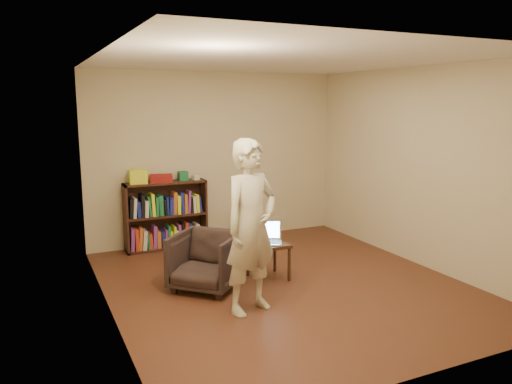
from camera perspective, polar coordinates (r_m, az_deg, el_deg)
name	(u,v)px	position (r m, az deg, el deg)	size (l,w,h in m)	color
floor	(284,284)	(6.06, 3.23, -10.49)	(4.50, 4.50, 0.00)	#4F2C19
ceiling	(286,60)	(5.68, 3.50, 14.85)	(4.50, 4.50, 0.00)	white
wall_back	(216,157)	(7.76, -4.56, 3.97)	(4.00, 4.00, 0.00)	beige
wall_left	(105,189)	(5.10, -16.83, 0.31)	(4.50, 4.50, 0.00)	beige
wall_right	(419,167)	(6.90, 18.16, 2.71)	(4.50, 4.50, 0.00)	beige
bookshelf	(166,219)	(7.50, -10.26, -3.05)	(1.20, 0.30, 1.00)	black
box_yellow	(138,177)	(7.27, -13.32, 1.72)	(0.25, 0.18, 0.20)	#E2F12A
red_cloth	(161,178)	(7.35, -10.80, 1.53)	(0.32, 0.24, 0.11)	maroon
box_green	(183,176)	(7.47, -8.36, 1.84)	(0.13, 0.13, 0.13)	#1D6C3E
box_white	(196,177)	(7.49, -6.91, 1.66)	(0.09, 0.09, 0.07)	beige
stool	(247,214)	(7.87, -1.05, -2.58)	(0.34, 0.34, 0.49)	tan
armchair	(206,261)	(5.84, -5.74, -7.84)	(0.71, 0.73, 0.67)	black
side_table	(268,249)	(6.14, 1.40, -6.50)	(0.44, 0.44, 0.45)	black
laptop	(267,238)	(6.11, 1.26, -5.23)	(0.43, 0.38, 0.27)	#B2B3B7
person	(251,227)	(5.07, -0.58, -4.00)	(0.65, 0.43, 1.79)	beige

